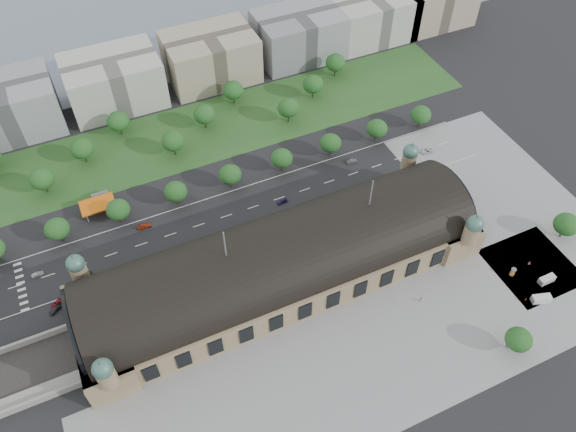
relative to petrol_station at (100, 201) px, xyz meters
name	(u,v)px	position (x,y,z in m)	size (l,w,h in m)	color
ground	(282,278)	(53.91, -65.28, -2.95)	(900.00, 900.00, 0.00)	black
station	(281,262)	(53.91, -65.28, 7.33)	(150.00, 48.40, 44.30)	#98845E
plaza_south	(362,366)	(63.91, -109.28, -2.95)	(190.00, 48.00, 0.12)	gray
plaza_east	(501,195)	(156.91, -65.28, -2.95)	(56.00, 100.00, 0.12)	gray
road_slab	(199,225)	(33.91, -27.28, -2.95)	(260.00, 26.00, 0.10)	black
grass_belt	(171,141)	(38.91, 27.72, -2.95)	(300.00, 45.00, 0.10)	#255020
petrol_station	(100,201)	(0.00, 0.00, 0.00)	(14.00, 13.00, 5.05)	#DA600C
office_2	(7,108)	(-26.09, 67.72, 9.05)	(45.00, 32.00, 24.00)	gray
office_3	(114,81)	(23.91, 67.72, 9.05)	(45.00, 32.00, 24.00)	#B3B1A9
office_4	(211,57)	(73.91, 67.72, 9.05)	(45.00, 32.00, 24.00)	tan
office_5	(299,35)	(123.91, 67.72, 9.05)	(45.00, 32.00, 24.00)	gray
office_6	(371,17)	(168.91, 67.72, 9.05)	(45.00, 32.00, 24.00)	#B3B1A9
office_7	(431,2)	(208.91, 67.72, 9.05)	(45.00, 32.00, 24.00)	tan
tree_row_2	(57,229)	(-18.09, -12.28, 4.48)	(9.60, 9.60, 11.52)	#2D2116
tree_row_3	(118,210)	(5.91, -12.28, 4.48)	(9.60, 9.60, 11.52)	#2D2116
tree_row_4	(176,192)	(29.91, -12.28, 4.48)	(9.60, 9.60, 11.52)	#2D2116
tree_row_5	(230,174)	(53.91, -12.28, 4.48)	(9.60, 9.60, 11.52)	#2D2116
tree_row_6	(282,158)	(77.91, -12.28, 4.48)	(9.60, 9.60, 11.52)	#2D2116
tree_row_7	(331,143)	(101.91, -12.28, 4.48)	(9.60, 9.60, 11.52)	#2D2116
tree_row_8	(377,128)	(125.91, -12.28, 4.48)	(9.60, 9.60, 11.52)	#2D2116
tree_row_9	(421,115)	(149.91, -12.28, 4.48)	(9.60, 9.60, 11.52)	#2D2116
tree_belt_3	(42,179)	(-19.09, 17.72, 5.10)	(10.40, 10.40, 12.48)	#2D2116
tree_belt_4	(82,149)	(-0.09, 29.72, 5.10)	(10.40, 10.40, 12.48)	#2D2116
tree_belt_5	(118,121)	(18.91, 41.72, 5.10)	(10.40, 10.40, 12.48)	#2D2116
tree_belt_6	(173,141)	(37.91, 17.72, 5.10)	(10.40, 10.40, 12.48)	#2D2116
tree_belt_7	(204,114)	(56.91, 29.72, 5.10)	(10.40, 10.40, 12.48)	#2D2116
tree_belt_8	(233,90)	(75.91, 41.72, 5.10)	(10.40, 10.40, 12.48)	#2D2116
tree_belt_9	(288,108)	(94.91, 17.72, 5.10)	(10.40, 10.40, 12.48)	#2D2116
tree_belt_10	(313,84)	(113.91, 29.72, 5.10)	(10.40, 10.40, 12.48)	#2D2116
tree_belt_11	(336,63)	(132.91, 41.72, 5.10)	(10.40, 10.40, 12.48)	#2D2116
tree_plaza_ne	(567,224)	(163.91, -93.28, 4.48)	(10.00, 10.00, 11.69)	#2D2116
tree_plaza_s	(519,340)	(113.91, -125.28, 3.86)	(9.00, 9.00, 10.64)	#2D2116
traffic_car_1	(38,274)	(-29.53, -25.53, -2.24)	(1.50, 4.31, 1.42)	#93979B
traffic_car_2	(84,276)	(-13.54, -33.72, -2.21)	(2.44, 5.30, 1.47)	black
traffic_car_3	(145,226)	(13.60, -19.12, -2.13)	(2.31, 5.68, 1.65)	maroon
traffic_car_4	(282,201)	(70.01, -30.03, -2.16)	(1.85, 4.61, 1.57)	#1E1A49
traffic_car_5	(352,161)	(108.80, -20.71, -2.14)	(1.72, 4.92, 1.62)	#4F5056
traffic_car_6	(427,151)	(143.33, -29.04, -2.16)	(2.63, 5.71, 1.59)	silver
parked_car_0	(55,310)	(-26.09, -44.28, -2.17)	(1.66, 4.75, 1.56)	black
parked_car_1	(57,303)	(-24.99, -41.81, -2.23)	(2.38, 5.17, 1.44)	maroon
parked_car_2	(92,288)	(-11.97, -40.28, -2.15)	(2.24, 5.52, 1.60)	#1D1947
parked_car_3	(127,279)	(0.77, -41.62, -2.28)	(1.58, 3.93, 1.34)	#56585E
parked_car_4	(168,262)	(17.00, -40.28, -2.29)	(1.40, 4.01, 1.32)	silver
parked_car_5	(190,261)	(24.78, -43.58, -2.24)	(2.34, 5.08, 1.41)	#969A9E
parked_car_6	(180,257)	(21.80, -40.28, -2.18)	(2.15, 5.28, 1.53)	black
bus_west	(202,244)	(31.59, -38.28, -1.15)	(3.02, 12.91, 3.60)	red
bus_mid	(271,220)	(61.52, -38.28, -1.24)	(2.88, 12.29, 3.42)	beige
bus_east	(272,220)	(61.97, -38.28, -1.34)	(2.70, 11.54, 3.21)	#BAB2AC
van_east	(546,280)	(143.22, -108.10, -1.64)	(6.31, 2.53, 2.73)	silver
van_south	(540,299)	(135.44, -113.83, -1.54)	(7.28, 4.59, 2.94)	silver
advertising_column	(513,272)	(133.91, -100.22, -1.04)	(1.94, 1.94, 3.68)	#DB4B36
pedestrian_0	(421,300)	(95.94, -95.65, -2.00)	(0.93, 0.53, 1.90)	gray
pedestrian_1	(526,299)	(130.79, -111.58, -1.97)	(0.72, 0.47, 1.97)	gray
pedestrian_4	(507,345)	(112.49, -123.46, -2.03)	(1.19, 0.52, 1.84)	gray
pedestrian_5	(529,263)	(143.17, -99.11, -2.05)	(0.87, 0.50, 1.79)	gray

